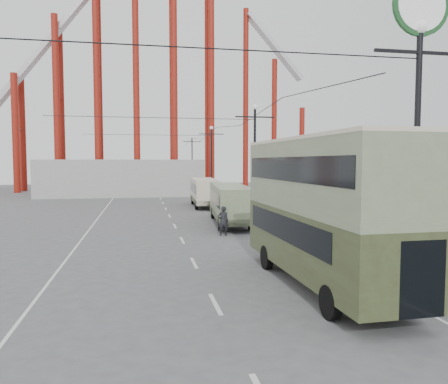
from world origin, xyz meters
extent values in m
plane|color=#505053|center=(0.00, 0.00, 0.00)|extent=(160.00, 160.00, 0.00)
cube|color=silver|center=(-1.00, 19.00, 0.01)|extent=(0.15, 82.00, 0.01)
cube|color=silver|center=(5.40, 20.00, 0.01)|extent=(0.12, 120.00, 0.01)
cube|color=silver|center=(-7.00, 20.00, 0.01)|extent=(0.12, 120.00, 0.01)
cylinder|color=black|center=(5.60, -3.00, 4.50)|extent=(0.20, 0.20, 9.00)
cylinder|color=black|center=(5.60, -3.00, 0.25)|extent=(0.44, 0.44, 0.50)
cube|color=black|center=(5.60, -3.00, 8.30)|extent=(3.20, 0.10, 0.10)
sphere|color=white|center=(5.60, -3.00, 9.10)|extent=(0.44, 0.44, 0.44)
cylinder|color=#1A4E22|center=(5.60, -3.00, 9.80)|extent=(2.00, 0.12, 2.00)
cylinder|color=white|center=(5.60, -3.00, 9.80)|extent=(1.70, 0.16, 1.70)
cylinder|color=black|center=(5.60, 18.00, 4.50)|extent=(0.20, 0.20, 9.00)
cylinder|color=black|center=(5.60, 18.00, 0.25)|extent=(0.44, 0.44, 0.50)
cube|color=black|center=(5.60, 18.00, 8.30)|extent=(3.20, 0.10, 0.10)
sphere|color=white|center=(5.60, 18.00, 9.10)|extent=(0.44, 0.44, 0.44)
cylinder|color=black|center=(5.60, 40.00, 4.50)|extent=(0.20, 0.20, 9.00)
cylinder|color=black|center=(5.60, 40.00, 0.25)|extent=(0.44, 0.44, 0.50)
cube|color=black|center=(5.60, 40.00, 8.30)|extent=(3.20, 0.10, 0.10)
sphere|color=white|center=(5.60, 40.00, 9.10)|extent=(0.44, 0.44, 0.44)
cylinder|color=black|center=(5.60, 62.00, 4.50)|extent=(0.20, 0.20, 9.00)
cylinder|color=black|center=(5.60, 62.00, 0.25)|extent=(0.44, 0.44, 0.50)
cube|color=black|center=(5.60, 62.00, 8.30)|extent=(3.20, 0.10, 0.10)
sphere|color=white|center=(5.60, 62.00, 9.10)|extent=(0.44, 0.44, 0.44)
cylinder|color=maroon|center=(-22.00, 55.00, 9.00)|extent=(1.00, 1.00, 18.00)
cylinder|color=maroon|center=(-22.00, 59.00, 9.00)|extent=(1.00, 1.00, 18.00)
cylinder|color=maroon|center=(-16.00, 55.00, 13.50)|extent=(1.00, 1.00, 27.00)
cylinder|color=maroon|center=(-16.00, 59.00, 13.50)|extent=(1.00, 1.00, 27.00)
cylinder|color=maroon|center=(-10.00, 55.00, 18.00)|extent=(1.00, 1.00, 36.00)
cylinder|color=maroon|center=(-10.00, 59.00, 18.00)|extent=(1.00, 1.00, 36.00)
cylinder|color=maroon|center=(-4.00, 55.00, 22.50)|extent=(1.00, 1.00, 45.00)
cylinder|color=maroon|center=(-4.00, 59.00, 22.50)|extent=(1.00, 1.00, 45.00)
cylinder|color=maroon|center=(2.00, 55.00, 26.00)|extent=(1.00, 1.00, 52.00)
cylinder|color=maroon|center=(2.00, 59.00, 26.00)|extent=(1.00, 1.00, 52.00)
cylinder|color=maroon|center=(8.00, 55.00, 27.50)|extent=(1.00, 1.00, 55.00)
cylinder|color=maroon|center=(8.00, 59.00, 27.50)|extent=(1.00, 1.00, 55.00)
cylinder|color=maroon|center=(14.00, 56.00, 15.00)|extent=(0.90, 0.90, 30.00)
cylinder|color=maroon|center=(19.00, 56.00, 11.00)|extent=(0.90, 0.90, 22.00)
cylinder|color=maroon|center=(24.00, 56.00, 7.00)|extent=(0.90, 0.90, 14.00)
cube|color=silver|center=(19.00, 56.00, 24.00)|extent=(9.89, 2.00, 10.87)
cube|color=#9E9D98|center=(-6.00, 47.00, 2.50)|extent=(22.00, 10.00, 5.00)
cube|color=#343A1F|center=(3.28, -0.65, 1.73)|extent=(2.85, 10.57, 2.31)
cube|color=black|center=(3.28, -0.65, 2.21)|extent=(2.85, 8.47, 0.95)
cube|color=#6D7B5A|center=(3.28, -0.65, 3.05)|extent=(2.87, 10.57, 0.32)
cube|color=#6D7B5A|center=(3.28, -0.65, 4.36)|extent=(2.85, 10.57, 2.31)
cube|color=black|center=(3.28, -0.65, 4.47)|extent=(2.88, 9.94, 0.89)
cube|color=beige|center=(3.28, -0.65, 5.58)|extent=(2.87, 10.57, 0.13)
cylinder|color=black|center=(2.03, 2.27, 0.53)|extent=(0.32, 1.06, 1.05)
cylinder|color=black|center=(4.40, 2.32, 0.53)|extent=(0.32, 1.06, 1.05)
cylinder|color=black|center=(2.16, -4.04, 0.53)|extent=(0.32, 1.06, 1.05)
cylinder|color=black|center=(4.54, -3.99, 0.53)|extent=(0.32, 1.06, 1.05)
cube|color=#6D7B5A|center=(3.25, 16.52, 1.64)|extent=(3.25, 10.50, 2.26)
cube|color=black|center=(3.25, 16.52, 2.02)|extent=(3.19, 9.38, 0.89)
cube|color=#343A1F|center=(3.25, 16.52, 0.75)|extent=(3.28, 10.51, 0.47)
cube|color=#6D7B5A|center=(3.25, 16.52, 2.85)|extent=(3.27, 10.51, 0.15)
cylinder|color=black|center=(2.45, 19.51, 0.47)|extent=(0.34, 0.96, 0.94)
cylinder|color=black|center=(4.57, 19.33, 0.47)|extent=(0.34, 0.96, 0.94)
cylinder|color=black|center=(1.90, 13.34, 0.47)|extent=(0.34, 0.96, 0.94)
cylinder|color=black|center=(4.02, 13.15, 0.47)|extent=(0.34, 0.96, 0.94)
cube|color=beige|center=(3.15, 29.63, 1.64)|extent=(2.78, 9.45, 2.24)
cube|color=black|center=(3.15, 29.63, 2.01)|extent=(2.77, 8.33, 0.89)
cube|color=#343A1F|center=(3.15, 29.63, 0.75)|extent=(2.81, 9.46, 0.47)
cube|color=beige|center=(3.15, 29.63, 2.83)|extent=(2.80, 9.46, 0.15)
cylinder|color=black|center=(2.21, 32.11, 0.47)|extent=(0.31, 0.95, 0.94)
cylinder|color=black|center=(4.32, 32.01, 0.47)|extent=(0.31, 0.95, 0.94)
cylinder|color=black|center=(1.96, 26.87, 0.47)|extent=(0.31, 0.95, 0.94)
cylinder|color=black|center=(4.07, 26.77, 0.47)|extent=(0.31, 0.95, 0.94)
imported|color=black|center=(1.71, 11.04, 0.96)|extent=(0.71, 0.47, 1.92)
camera|label=1|loc=(-3.37, -16.06, 4.75)|focal=35.00mm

